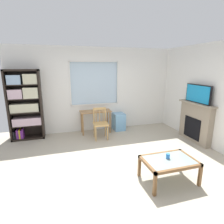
{
  "coord_description": "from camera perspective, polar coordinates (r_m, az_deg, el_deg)",
  "views": [
    {
      "loc": [
        -1.16,
        -3.4,
        2.06
      ],
      "look_at": [
        0.15,
        0.96,
        0.92
      ],
      "focal_mm": 29.29,
      "sensor_mm": 36.0,
      "label": 1
    }
  ],
  "objects": [
    {
      "name": "wooden_chair",
      "position": [
        5.31,
        -3.62,
        -3.5
      ],
      "size": [
        0.44,
        0.42,
        0.9
      ],
      "color": "tan",
      "rests_on": "ground"
    },
    {
      "name": "ground",
      "position": [
        4.15,
        1.85,
        -15.93
      ],
      "size": [
        6.13,
        5.8,
        0.02
      ],
      "primitive_type": "cube",
      "color": "#B2A893"
    },
    {
      "name": "wall_back_with_window",
      "position": [
        5.96,
        -5.42,
        6.59
      ],
      "size": [
        5.13,
        0.15,
        2.65
      ],
      "color": "white",
      "rests_on": "ground"
    },
    {
      "name": "fireplace",
      "position": [
        5.6,
        24.56,
        -2.89
      ],
      "size": [
        0.26,
        1.19,
        1.1
      ],
      "color": "gray",
      "rests_on": "ground"
    },
    {
      "name": "desk_under_window",
      "position": [
        5.75,
        -5.16,
        -0.84
      ],
      "size": [
        0.96,
        0.41,
        0.72
      ],
      "color": "#A37547",
      "rests_on": "ground"
    },
    {
      "name": "tv",
      "position": [
        5.43,
        25.26,
        5.17
      ],
      "size": [
        0.06,
        0.88,
        0.5
      ],
      "color": "black",
      "rests_on": "fireplace"
    },
    {
      "name": "bookshelf",
      "position": [
        5.72,
        -25.52,
        2.55
      ],
      "size": [
        0.9,
        0.38,
        1.99
      ],
      "color": "black",
      "rests_on": "ground"
    },
    {
      "name": "wall_right",
      "position": [
        5.14,
        31.02,
        3.79
      ],
      "size": [
        0.12,
        5.0,
        2.65
      ],
      "primitive_type": "cube",
      "color": "white",
      "rests_on": "ground"
    },
    {
      "name": "coffee_table",
      "position": [
        3.59,
        17.37,
        -14.85
      ],
      "size": [
        0.94,
        0.64,
        0.43
      ],
      "color": "#8C9E99",
      "rests_on": "ground"
    },
    {
      "name": "sippy_cup",
      "position": [
        3.57,
        17.06,
        -13.0
      ],
      "size": [
        0.07,
        0.07,
        0.09
      ],
      "primitive_type": "cylinder",
      "color": "#337FD6",
      "rests_on": "coffee_table"
    },
    {
      "name": "plastic_drawer_unit",
      "position": [
        6.08,
        2.18,
        -3.0
      ],
      "size": [
        0.35,
        0.4,
        0.56
      ],
      "primitive_type": "cube",
      "color": "#72ADDB",
      "rests_on": "ground"
    }
  ]
}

